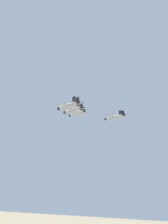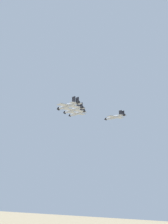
{
  "view_description": "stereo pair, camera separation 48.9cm",
  "coord_description": "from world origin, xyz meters",
  "px_view_note": "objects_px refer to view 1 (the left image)",
  "views": [
    {
      "loc": [
        138.8,
        118.23,
        92.27
      ],
      "look_at": [
        -13.71,
        39.07,
        129.99
      ],
      "focal_mm": 49.53,
      "sensor_mm": 36.0,
      "label": 1
    },
    {
      "loc": [
        138.58,
        118.66,
        92.27
      ],
      "look_at": [
        -13.71,
        39.07,
        129.99
      ],
      "focal_mm": 49.53,
      "sensor_mm": 36.0,
      "label": 2
    }
  ],
  "objects_px": {
    "jet_lead": "(77,113)",
    "jet_right_wingman": "(114,117)",
    "jet_left_outer": "(68,106)",
    "jet_left_wingman": "(73,110)"
  },
  "relations": [
    {
      "from": "jet_lead",
      "to": "jet_right_wingman",
      "type": "distance_m",
      "value": 24.23
    },
    {
      "from": "jet_right_wingman",
      "to": "jet_left_outer",
      "type": "relative_size",
      "value": 0.99
    },
    {
      "from": "jet_right_wingman",
      "to": "jet_lead",
      "type": "bearing_deg",
      "value": 39.71
    },
    {
      "from": "jet_left_wingman",
      "to": "jet_left_outer",
      "type": "xyz_separation_m",
      "value": [
        21.95,
        9.69,
        -3.3
      ]
    },
    {
      "from": "jet_left_wingman",
      "to": "jet_left_outer",
      "type": "relative_size",
      "value": 1.01
    },
    {
      "from": "jet_right_wingman",
      "to": "jet_left_outer",
      "type": "height_order",
      "value": "jet_right_wingman"
    },
    {
      "from": "jet_left_outer",
      "to": "jet_left_wingman",
      "type": "bearing_deg",
      "value": -40.9
    },
    {
      "from": "jet_lead",
      "to": "jet_right_wingman",
      "type": "relative_size",
      "value": 0.96
    },
    {
      "from": "jet_lead",
      "to": "jet_right_wingman",
      "type": "bearing_deg",
      "value": -139.18
    },
    {
      "from": "jet_left_wingman",
      "to": "jet_right_wingman",
      "type": "distance_m",
      "value": 31.08
    }
  ]
}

